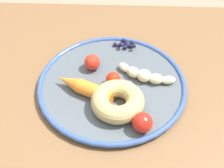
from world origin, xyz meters
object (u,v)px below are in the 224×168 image
carrot_orange (85,88)px  blueberry_pile (126,44)px  donut (118,101)px  tomato_far (142,122)px  dining_table (100,123)px  tomato_mid (92,62)px  tomato_near (113,79)px  banana (145,75)px  plate (112,85)px

carrot_orange → blueberry_pile: (-0.09, -0.17, -0.01)m
donut → tomato_far: size_ratio=2.71×
tomato_far → dining_table: bearing=-43.4°
carrot_orange → tomato_mid: size_ratio=3.62×
blueberry_pile → tomato_mid: size_ratio=1.54×
dining_table → tomato_near: bearing=-131.8°
tomato_near → banana: bearing=-163.7°
plate → tomato_near: size_ratio=10.17×
tomato_far → carrot_orange: bearing=-37.0°
tomato_far → banana: bearing=-93.8°
dining_table → carrot_orange: carrot_orange is taller
donut → dining_table: bearing=-38.2°
dining_table → blueberry_pile: bearing=-108.5°
dining_table → tomato_far: (-0.09, 0.09, 0.13)m
donut → tomato_mid: 0.14m
carrot_orange → tomato_far: tomato_far is taller
banana → tomato_far: 0.14m
dining_table → banana: 0.17m
donut → carrot_orange: bearing=-28.1°
dining_table → tomato_mid: (0.02, -0.09, 0.12)m
tomato_mid → tomato_far: 0.21m
carrot_orange → donut: 0.08m
dining_table → tomato_near: (-0.03, -0.03, 0.12)m
plate → donut: donut is taller
tomato_near → tomato_far: tomato_far is taller
dining_table → tomato_far: 0.18m
plate → donut: (-0.01, 0.07, 0.02)m
carrot_orange → tomato_near: same height
carrot_orange → blueberry_pile: size_ratio=2.34×
plate → carrot_orange: bearing=26.3°
carrot_orange → tomato_mid: bearing=-97.6°
banana → blueberry_pile: (0.05, -0.12, -0.01)m
carrot_orange → tomato_far: 0.16m
donut → tomato_near: 0.07m
blueberry_pile → tomato_near: 0.14m
banana → tomato_near: (0.07, 0.02, 0.00)m
donut → tomato_near: (0.01, -0.07, -0.00)m
banana → plate: bearing=14.6°
carrot_orange → tomato_near: 0.07m
banana → tomato_mid: 0.13m
banana → carrot_orange: bearing=20.0°
carrot_orange → donut: bearing=151.9°
carrot_orange → tomato_near: size_ratio=4.10×
blueberry_pile → tomato_far: tomato_far is taller
tomato_near → dining_table: bearing=48.2°
banana → carrot_orange: (0.14, 0.05, 0.00)m
donut → tomato_near: size_ratio=3.39×
blueberry_pile → tomato_mid: tomato_mid is taller
banana → blueberry_pile: 0.13m
tomato_near → tomato_mid: size_ratio=0.88×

